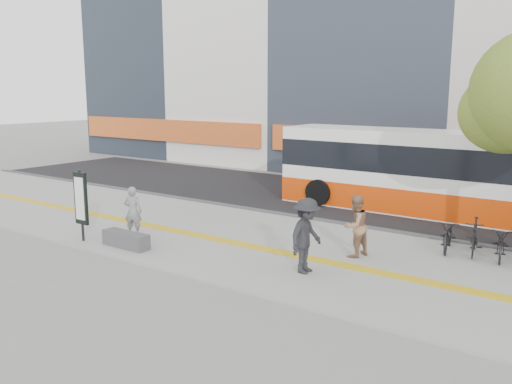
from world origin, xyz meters
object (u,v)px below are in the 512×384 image
Objects in this scene: pedestrian_tan at (355,226)px; pedestrian_dark at (306,236)px; bus at (430,175)px; signboard at (81,200)px; bench at (126,240)px; seated_woman at (133,211)px.

pedestrian_tan is 2.01m from pedestrian_dark.
pedestrian_tan is (0.12, -6.61, -0.56)m from bus.
pedestrian_dark is (-0.29, -8.57, -0.47)m from bus.
signboard is 12.40m from bus.
signboard is at bearing -169.19° from bench.
pedestrian_tan is at bearing 27.90° from bench.
seated_woman is at bearing -126.91° from bus.
signboard reaches higher than pedestrian_tan.
pedestrian_dark is (-0.40, -1.96, 0.09)m from pedestrian_tan.
bus is at bearing -164.40° from pedestrian_tan.
bus is at bearing 53.81° from signboard.
pedestrian_dark reaches higher than bench.
pedestrian_dark is at bearing 154.53° from seated_woman.
signboard is at bearing -126.19° from bus.
bus is 6.63m from pedestrian_tan.
signboard is 1.15× the size of pedestrian_dark.
pedestrian_tan is (7.44, 3.40, -0.42)m from signboard.
seated_woman is at bearing 58.82° from signboard.
bus is at bearing -153.40° from seated_woman.
pedestrian_tan is at bearing -11.40° from pedestrian_dark.
seated_woman is 0.82× the size of pedestrian_dark.
bus reaches higher than signboard.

